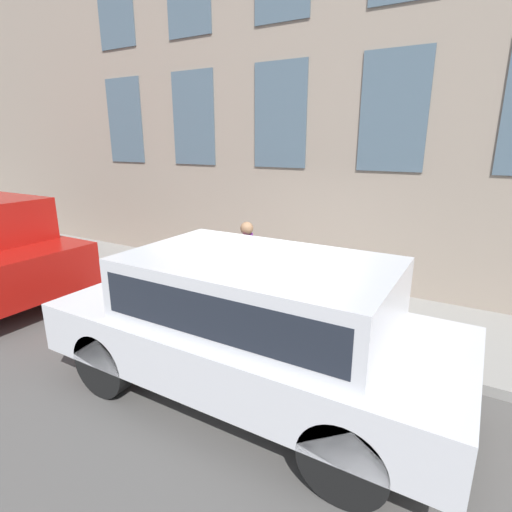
{
  "coord_description": "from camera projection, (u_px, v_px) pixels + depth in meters",
  "views": [
    {
      "loc": [
        -4.9,
        -2.67,
        2.91
      ],
      "look_at": [
        0.73,
        0.61,
        1.02
      ],
      "focal_mm": 28.0,
      "sensor_mm": 36.0,
      "label": 1
    }
  ],
  "objects": [
    {
      "name": "fire_hydrant",
      "position": [
        266.0,
        288.0,
        6.66
      ],
      "size": [
        0.31,
        0.43,
        0.81
      ],
      "color": "#2D7260",
      "rests_on": "sidewalk"
    },
    {
      "name": "ground_plane",
      "position": [
        266.0,
        336.0,
        6.17
      ],
      "size": [
        80.0,
        80.0,
        0.0
      ],
      "primitive_type": "plane",
      "color": "#514F4C"
    },
    {
      "name": "person",
      "position": [
        247.0,
        253.0,
        7.05
      ],
      "size": [
        0.35,
        0.23,
        1.43
      ],
      "rotation": [
        0.0,
        0.0,
        2.27
      ],
      "color": "navy",
      "rests_on": "sidewalk"
    },
    {
      "name": "parked_truck_silver_near",
      "position": [
        253.0,
        317.0,
        4.52
      ],
      "size": [
        2.01,
        4.7,
        1.69
      ],
      "color": "black",
      "rests_on": "ground_plane"
    },
    {
      "name": "sidewalk",
      "position": [
        300.0,
        305.0,
        7.17
      ],
      "size": [
        2.47,
        60.0,
        0.14
      ],
      "color": "gray",
      "rests_on": "ground_plane"
    }
  ]
}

